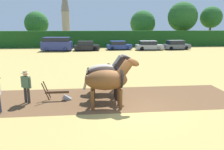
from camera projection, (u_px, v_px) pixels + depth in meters
name	position (u px, v px, depth m)	size (l,w,h in m)	color
ground_plane	(134.00, 110.00, 10.43)	(240.00, 240.00, 0.00)	#A88E4C
plowed_furrow_strip	(46.00, 100.00, 11.71)	(21.01, 4.23, 0.01)	brown
hedgerow	(101.00, 39.00, 40.15)	(72.72, 1.41, 2.94)	#194719
tree_left	(37.00, 23.00, 42.97)	(4.62, 4.62, 6.60)	#423323
tree_center_left	(143.00, 23.00, 46.32)	(5.28, 5.28, 7.00)	#423323
tree_center	(183.00, 17.00, 45.19)	(6.04, 6.04, 8.66)	#423323
tree_center_right	(211.00, 17.00, 46.63)	(4.52, 4.52, 7.86)	brown
church_spire	(65.00, 7.00, 74.35)	(2.89, 2.89, 18.76)	gray
draft_horse_lead_left	(109.00, 80.00, 10.46)	(2.77, 1.03, 2.49)	brown
draft_horse_lead_right	(107.00, 74.00, 11.70)	(2.63, 0.91, 2.44)	black
draft_horse_trail_left	(105.00, 71.00, 12.96)	(2.75, 0.92, 2.37)	#B2A38E
plow	(59.00, 95.00, 11.71)	(1.50, 0.46, 1.13)	#4C331E
farmer_at_plow	(26.00, 84.00, 11.15)	(0.58, 0.43, 1.70)	#38332D
farmer_beside_team	(109.00, 72.00, 14.43)	(0.28, 0.63, 1.56)	#38332D
parked_van	(57.00, 44.00, 33.97)	(4.75, 2.32, 2.12)	navy
parked_car_left	(86.00, 46.00, 34.54)	(4.01, 2.01, 1.50)	black
parked_car_center_left	(119.00, 45.00, 35.77)	(4.13, 1.90, 1.44)	navy
parked_car_center	(149.00, 46.00, 35.31)	(4.42, 1.89, 1.50)	#9E9EA8
parked_car_center_right	(176.00, 45.00, 36.09)	(4.47, 2.24, 1.52)	#565B66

